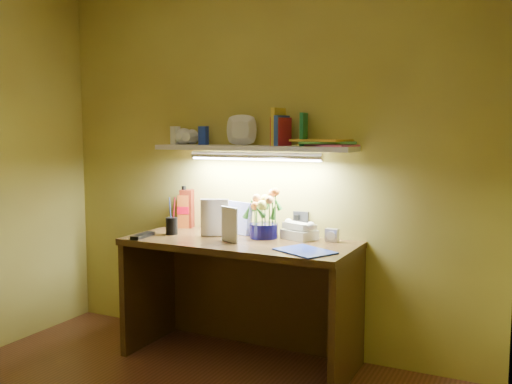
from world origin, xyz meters
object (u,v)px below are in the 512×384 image
at_px(desk, 240,301).
at_px(telephone, 299,230).
at_px(desk_clock, 332,235).
at_px(whisky_bottle, 184,207).
at_px(flower_bouquet, 264,213).

height_order(desk, telephone, telephone).
bearing_deg(desk, desk_clock, 21.19).
height_order(desk, whisky_bottle, whisky_bottle).
distance_m(flower_bouquet, desk_clock, 0.44).
bearing_deg(flower_bouquet, desk, -125.60).
bearing_deg(desk_clock, telephone, -173.16).
bearing_deg(telephone, desk, -126.85).
relative_size(flower_bouquet, desk_clock, 3.98).
xyz_separation_m(flower_bouquet, desk_clock, (0.42, 0.07, -0.12)).
distance_m(flower_bouquet, whisky_bottle, 0.65).
relative_size(telephone, whisky_bottle, 0.68).
bearing_deg(whisky_bottle, desk_clock, -1.77).
relative_size(desk, flower_bouquet, 4.50).
xyz_separation_m(flower_bouquet, whisky_bottle, (-0.65, 0.10, -0.01)).
bearing_deg(whisky_bottle, desk, -22.83).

